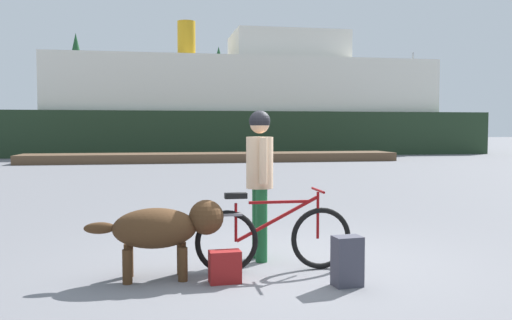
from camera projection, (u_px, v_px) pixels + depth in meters
ground_plane at (285, 265)px, 6.29m from camera, size 160.00×160.00×0.00m
bicycle at (273, 237)px, 6.00m from camera, size 1.75×0.44×0.90m
person_cyclist at (260, 169)px, 6.48m from camera, size 0.32×0.53×1.78m
dog at (165, 228)px, 5.70m from camera, size 1.44×0.49×0.82m
backpack at (347, 261)px, 5.45m from camera, size 0.30×0.23×0.50m
handbag_pannier at (225, 267)px, 5.56m from camera, size 0.33×0.20×0.33m
dock_pier at (213, 157)px, 25.66m from camera, size 17.35×2.28×0.40m
ferry_boat at (244, 109)px, 34.51m from camera, size 28.85×8.41×8.12m
sailboat_moored at (412, 142)px, 41.89m from camera, size 7.55×2.11×7.31m
pine_tree_center at (219, 83)px, 54.51m from camera, size 3.76×3.76×9.67m
pine_tree_far_right at (339, 72)px, 54.44m from camera, size 3.16×3.16×11.51m
pine_tree_mid_back at (76, 78)px, 54.25m from camera, size 3.84×3.84×10.99m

